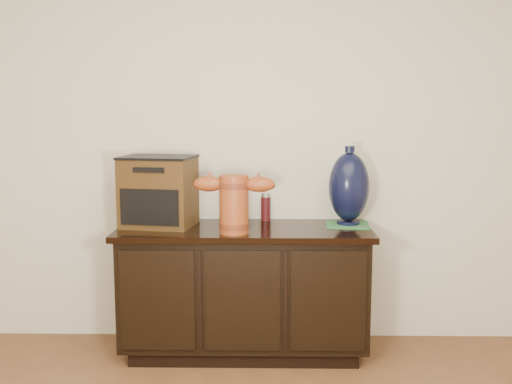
{
  "coord_description": "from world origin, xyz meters",
  "views": [
    {
      "loc": [
        0.12,
        -1.16,
        1.44
      ],
      "look_at": [
        0.07,
        2.18,
        0.97
      ],
      "focal_mm": 42.0,
      "sensor_mm": 36.0,
      "label": 1
    }
  ],
  "objects_px": {
    "lamp_base": "(349,187)",
    "spray_can": "(266,207)",
    "terracotta_vessel": "(234,201)",
    "sideboard": "(244,289)",
    "tv_radio": "(159,191)"
  },
  "relations": [
    {
      "from": "lamp_base",
      "to": "spray_can",
      "type": "height_order",
      "value": "lamp_base"
    },
    {
      "from": "tv_radio",
      "to": "lamp_base",
      "type": "bearing_deg",
      "value": 11.28
    },
    {
      "from": "terracotta_vessel",
      "to": "spray_can",
      "type": "relative_size",
      "value": 2.65
    },
    {
      "from": "terracotta_vessel",
      "to": "spray_can",
      "type": "bearing_deg",
      "value": 68.49
    },
    {
      "from": "tv_radio",
      "to": "spray_can",
      "type": "height_order",
      "value": "tv_radio"
    },
    {
      "from": "terracotta_vessel",
      "to": "lamp_base",
      "type": "relative_size",
      "value": 0.99
    },
    {
      "from": "sideboard",
      "to": "terracotta_vessel",
      "type": "relative_size",
      "value": 3.22
    },
    {
      "from": "sideboard",
      "to": "terracotta_vessel",
      "type": "distance_m",
      "value": 0.57
    },
    {
      "from": "spray_can",
      "to": "sideboard",
      "type": "bearing_deg",
      "value": -119.51
    },
    {
      "from": "sideboard",
      "to": "lamp_base",
      "type": "relative_size",
      "value": 3.18
    },
    {
      "from": "sideboard",
      "to": "lamp_base",
      "type": "distance_m",
      "value": 0.86
    },
    {
      "from": "lamp_base",
      "to": "sideboard",
      "type": "bearing_deg",
      "value": -172.03
    },
    {
      "from": "sideboard",
      "to": "spray_can",
      "type": "xyz_separation_m",
      "value": [
        0.12,
        0.22,
        0.45
      ]
    },
    {
      "from": "sideboard",
      "to": "lamp_base",
      "type": "height_order",
      "value": "lamp_base"
    },
    {
      "from": "terracotta_vessel",
      "to": "tv_radio",
      "type": "bearing_deg",
      "value": 159.28
    }
  ]
}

